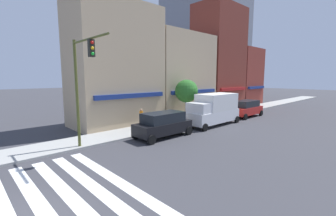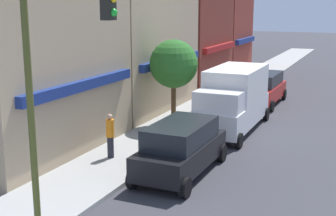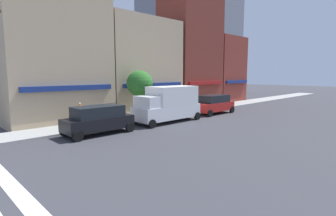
{
  "view_description": "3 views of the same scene",
  "coord_description": "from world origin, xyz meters",
  "px_view_note": "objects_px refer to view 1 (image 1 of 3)",
  "views": [
    {
      "loc": [
        -1.34,
        -8.01,
        4.63
      ],
      "look_at": [
        11.95,
        6.0,
        2.0
      ],
      "focal_mm": 24.0,
      "sensor_mm": 36.0,
      "label": 1
    },
    {
      "loc": [
        -4.8,
        -1.44,
        6.12
      ],
      "look_at": [
        11.95,
        6.0,
        2.0
      ],
      "focal_mm": 50.0,
      "sensor_mm": 36.0,
      "label": 2
    },
    {
      "loc": [
        1.3,
        -11.18,
        4.08
      ],
      "look_at": [
        16.84,
        4.7,
        1.2
      ],
      "focal_mm": 28.0,
      "sensor_mm": 36.0,
      "label": 3
    }
  ],
  "objects_px": {
    "suv_red": "(246,108)",
    "street_tree": "(186,91)",
    "suv_black": "(163,124)",
    "traffic_signal": "(82,77)",
    "box_truck_white": "(213,109)",
    "pedestrian_orange_vest": "(141,118)"
  },
  "relations": [
    {
      "from": "suv_black",
      "to": "suv_red",
      "type": "bearing_deg",
      "value": 0.5
    },
    {
      "from": "box_truck_white",
      "to": "street_tree",
      "type": "bearing_deg",
      "value": 106.73
    },
    {
      "from": "traffic_signal",
      "to": "street_tree",
      "type": "distance_m",
      "value": 11.98
    },
    {
      "from": "suv_red",
      "to": "pedestrian_orange_vest",
      "type": "distance_m",
      "value": 13.46
    },
    {
      "from": "traffic_signal",
      "to": "pedestrian_orange_vest",
      "type": "distance_m",
      "value": 7.44
    },
    {
      "from": "suv_black",
      "to": "street_tree",
      "type": "bearing_deg",
      "value": 26.21
    },
    {
      "from": "traffic_signal",
      "to": "suv_red",
      "type": "height_order",
      "value": "traffic_signal"
    },
    {
      "from": "suv_black",
      "to": "street_tree",
      "type": "distance_m",
      "value": 6.82
    },
    {
      "from": "box_truck_white",
      "to": "pedestrian_orange_vest",
      "type": "distance_m",
      "value": 7.19
    },
    {
      "from": "traffic_signal",
      "to": "suv_black",
      "type": "xyz_separation_m",
      "value": [
        5.9,
        -0.78,
        -3.64
      ]
    },
    {
      "from": "box_truck_white",
      "to": "street_tree",
      "type": "xyz_separation_m",
      "value": [
        -0.85,
        2.8,
        1.63
      ]
    },
    {
      "from": "box_truck_white",
      "to": "street_tree",
      "type": "distance_m",
      "value": 3.35
    },
    {
      "from": "suv_red",
      "to": "street_tree",
      "type": "xyz_separation_m",
      "value": [
        -7.48,
        2.8,
        2.19
      ]
    },
    {
      "from": "suv_black",
      "to": "box_truck_white",
      "type": "bearing_deg",
      "value": 0.5
    },
    {
      "from": "traffic_signal",
      "to": "suv_red",
      "type": "relative_size",
      "value": 1.47
    },
    {
      "from": "traffic_signal",
      "to": "suv_red",
      "type": "distance_m",
      "value": 19.56
    },
    {
      "from": "suv_red",
      "to": "street_tree",
      "type": "height_order",
      "value": "street_tree"
    },
    {
      "from": "suv_red",
      "to": "street_tree",
      "type": "relative_size",
      "value": 1.11
    },
    {
      "from": "suv_black",
      "to": "pedestrian_orange_vest",
      "type": "height_order",
      "value": "suv_black"
    },
    {
      "from": "suv_red",
      "to": "traffic_signal",
      "type": "bearing_deg",
      "value": 178.57
    },
    {
      "from": "traffic_signal",
      "to": "pedestrian_orange_vest",
      "type": "height_order",
      "value": "traffic_signal"
    },
    {
      "from": "box_truck_white",
      "to": "suv_red",
      "type": "xyz_separation_m",
      "value": [
        6.63,
        0.0,
        -0.56
      ]
    }
  ]
}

